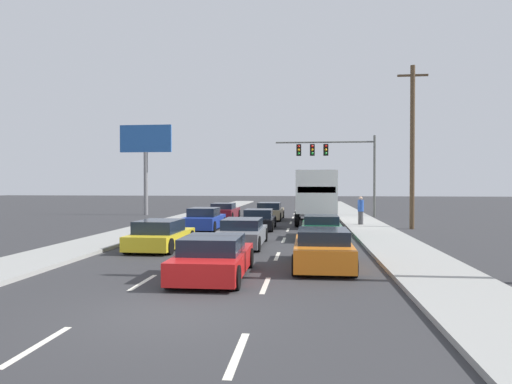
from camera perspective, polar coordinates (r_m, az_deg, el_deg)
The scene contains 18 objects.
ground_plane at distance 34.58m, azimuth 1.65°, elevation -3.52°, with size 140.00×140.00×0.00m, color #333335.
sidewalk_right at distance 29.72m, azimuth 13.64°, elevation -4.16°, with size 2.67×80.00×0.14m, color #9E9E99.
sidewalk_left at distance 30.93m, azimuth -11.41°, elevation -3.95°, with size 2.67×80.00×0.14m, color #9E9E99.
lane_markings at distance 32.45m, azimuth 1.34°, elevation -3.81°, with size 3.54×62.00×0.01m.
car_maroon at distance 35.48m, azimuth -3.99°, elevation -2.47°, with size 1.94×4.42×1.26m.
car_blue at distance 27.53m, azimuth -6.42°, elevation -3.43°, with size 1.93×4.16×1.32m.
car_yellow at distance 19.68m, azimuth -11.78°, elevation -5.31°, with size 1.97×4.21×1.23m.
car_tan at distance 35.05m, azimuth 1.72°, elevation -2.47°, with size 2.02×4.72×1.32m.
car_black at distance 27.66m, azimuth 0.36°, elevation -3.51°, with size 1.97×4.29×1.22m.
car_gray at distance 20.25m, azimuth -1.72°, elevation -5.15°, with size 1.94×4.52×1.20m.
car_red at distance 13.56m, azimuth -5.30°, elevation -8.17°, with size 2.00×4.26×1.22m.
box_truck at distance 31.66m, azimuth 7.37°, elevation -0.23°, with size 2.67×9.33×3.57m.
car_green at distance 23.18m, azimuth 8.12°, elevation -4.40°, with size 2.03×4.31×1.17m.
car_orange at distance 15.28m, azimuth 8.30°, elevation -7.05°, with size 1.93×4.31×1.26m.
traffic_signal_mast at distance 38.99m, azimuth 9.02°, elevation 4.56°, with size 8.31×0.69×6.77m.
utility_pole_mid at distance 29.34m, azimuth 18.86°, elevation 5.54°, with size 1.80×0.28×9.87m.
roadside_billboard at distance 41.50m, azimuth -13.55°, elevation 5.14°, with size 4.62×0.36×7.91m.
pedestrian_near_corner at distance 30.10m, azimuth 12.89°, elevation -2.25°, with size 0.38×0.38×1.79m.
Camera 1 is at (2.79, -9.35, 2.72)m, focal length 32.18 mm.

